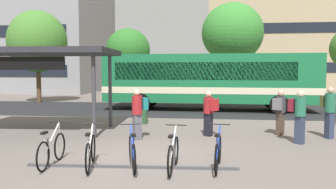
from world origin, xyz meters
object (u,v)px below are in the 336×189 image
(street_tree_0, at_px, (128,50))
(trash_bin, at_px, (142,112))
(parked_bicycle_blue_4, at_px, (218,153))
(parked_bicycle_white_0, at_px, (52,150))
(commuter_olive_pack_0, at_px, (329,109))
(commuter_grey_pack_3, at_px, (280,109))
(street_tree_3, at_px, (232,33))
(commuter_teal_pack_4, at_px, (138,111))
(parked_bicycle_white_1, at_px, (91,152))
(parked_bicycle_silver_3, at_px, (173,154))
(parked_bicycle_blue_2, at_px, (132,153))
(commuter_maroon_pack_5, at_px, (299,113))
(transit_shelter, at_px, (34,55))
(street_tree_1, at_px, (38,42))
(commuter_red_pack_2, at_px, (209,110))
(city_bus, at_px, (210,79))

(street_tree_0, bearing_deg, trash_bin, -73.47)
(parked_bicycle_blue_4, bearing_deg, parked_bicycle_white_0, 98.71)
(commuter_olive_pack_0, distance_m, commuter_grey_pack_3, 1.58)
(street_tree_3, bearing_deg, parked_bicycle_blue_4, -94.88)
(commuter_teal_pack_4, bearing_deg, trash_bin, -118.30)
(parked_bicycle_white_1, height_order, parked_bicycle_silver_3, same)
(street_tree_0, bearing_deg, parked_bicycle_white_1, -79.23)
(parked_bicycle_blue_2, relative_size, commuter_maroon_pack_5, 0.98)
(parked_bicycle_white_0, height_order, parked_bicycle_silver_3, same)
(parked_bicycle_white_1, bearing_deg, commuter_grey_pack_3, -62.01)
(parked_bicycle_blue_4, bearing_deg, transit_shelter, 64.83)
(parked_bicycle_silver_3, bearing_deg, street_tree_1, 38.80)
(commuter_maroon_pack_5, relative_size, trash_bin, 1.64)
(parked_bicycle_white_0, bearing_deg, commuter_maroon_pack_5, -68.05)
(parked_bicycle_blue_4, bearing_deg, parked_bicycle_blue_2, 102.28)
(parked_bicycle_white_1, bearing_deg, street_tree_0, -2.21)
(parked_bicycle_silver_3, bearing_deg, commuter_olive_pack_0, -47.30)
(commuter_red_pack_2, height_order, street_tree_0, street_tree_0)
(transit_shelter, height_order, street_tree_3, street_tree_3)
(parked_bicycle_white_0, distance_m, street_tree_3, 20.52)
(commuter_grey_pack_3, xyz_separation_m, commuter_maroon_pack_5, (0.30, -1.32, 0.05))
(parked_bicycle_white_0, height_order, trash_bin, trash_bin)
(street_tree_0, xyz_separation_m, street_tree_1, (-5.88, -2.58, 0.49))
(street_tree_3, bearing_deg, parked_bicycle_white_0, -106.37)
(commuter_red_pack_2, distance_m, commuter_maroon_pack_5, 2.92)
(parked_bicycle_blue_4, height_order, commuter_grey_pack_3, commuter_grey_pack_3)
(trash_bin, distance_m, street_tree_3, 14.29)
(parked_bicycle_silver_3, bearing_deg, city_bus, -2.58)
(commuter_olive_pack_0, relative_size, commuter_grey_pack_3, 1.09)
(commuter_olive_pack_0, relative_size, street_tree_3, 0.23)
(commuter_red_pack_2, bearing_deg, commuter_grey_pack_3, -130.08)
(parked_bicycle_blue_2, height_order, transit_shelter, transit_shelter)
(parked_bicycle_white_0, distance_m, parked_bicycle_silver_3, 2.98)
(commuter_teal_pack_4, bearing_deg, parked_bicycle_white_1, 44.21)
(parked_bicycle_blue_2, xyz_separation_m, street_tree_0, (-4.31, 17.35, 3.43))
(street_tree_0, bearing_deg, commuter_red_pack_2, -65.24)
(parked_bicycle_white_1, bearing_deg, parked_bicycle_blue_4, -97.85)
(parked_bicycle_blue_4, bearing_deg, parked_bicycle_silver_3, 109.31)
(city_bus, distance_m, street_tree_1, 12.68)
(parked_bicycle_silver_3, height_order, commuter_teal_pack_4, commuter_teal_pack_4)
(parked_bicycle_silver_3, xyz_separation_m, street_tree_3, (2.65, 19.18, 4.83))
(commuter_teal_pack_4, distance_m, trash_bin, 3.38)
(parked_bicycle_white_0, relative_size, commuter_olive_pack_0, 0.98)
(parked_bicycle_white_1, distance_m, trash_bin, 6.56)
(commuter_grey_pack_3, bearing_deg, commuter_olive_pack_0, -64.98)
(parked_bicycle_silver_3, xyz_separation_m, parked_bicycle_blue_4, (1.03, 0.25, 0.00))
(commuter_maroon_pack_5, height_order, street_tree_1, street_tree_1)
(commuter_grey_pack_3, height_order, trash_bin, commuter_grey_pack_3)
(parked_bicycle_blue_4, relative_size, street_tree_0, 0.31)
(parked_bicycle_blue_4, distance_m, street_tree_3, 19.61)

